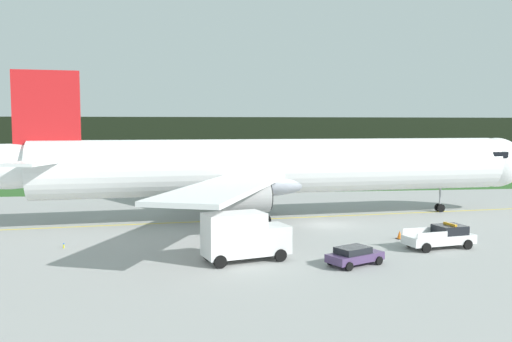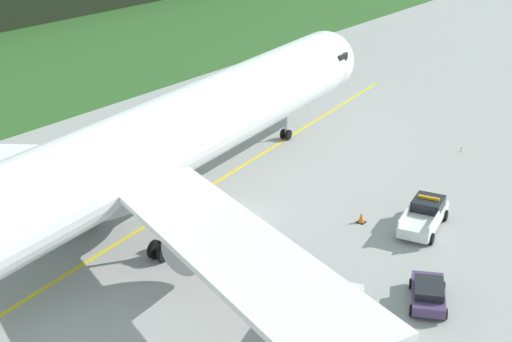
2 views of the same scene
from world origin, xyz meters
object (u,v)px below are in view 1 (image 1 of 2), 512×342
staff_car (354,255)px  ops_pickup_truck (441,237)px  catering_truck (243,236)px  apron_cone (400,235)px  airliner (276,168)px

staff_car → ops_pickup_truck: bearing=26.9°
catering_truck → apron_cone: catering_truck is taller
ops_pickup_truck → airliner: bearing=125.5°
staff_car → airliner: bearing=96.9°
ops_pickup_truck → catering_truck: size_ratio=0.90×
catering_truck → staff_car: 7.88m
ops_pickup_truck → catering_truck: catering_truck is taller
apron_cone → staff_car: bearing=-129.2°
catering_truck → staff_car: catering_truck is taller
airliner → staff_car: airliner is taller
catering_truck → apron_cone: (14.03, 5.90, -1.48)m
ops_pickup_truck → apron_cone: (-1.92, 3.70, -0.55)m
airliner → catering_truck: 18.39m
airliner → staff_car: bearing=-83.1°
airliner → catering_truck: airliner is taller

